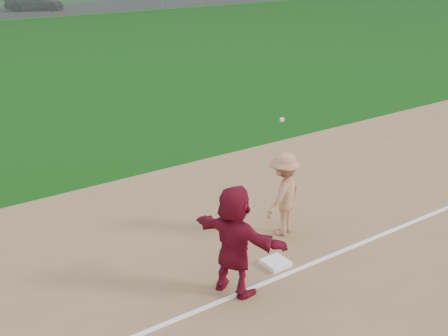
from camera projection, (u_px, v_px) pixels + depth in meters
ground at (268, 253)px, 10.92m from camera, size 160.00×160.00×0.00m
foul_line at (296, 270)px, 10.31m from camera, size 60.00×0.10×0.01m
first_base at (276, 263)px, 10.46m from camera, size 0.44×0.44×0.10m
base_runner at (234, 241)px, 9.35m from camera, size 1.14×1.91×1.96m
car_right at (34, 2)px, 50.96m from camera, size 5.61×4.05×1.51m
first_base_play at (283, 194)px, 11.35m from camera, size 1.29×1.03×2.59m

